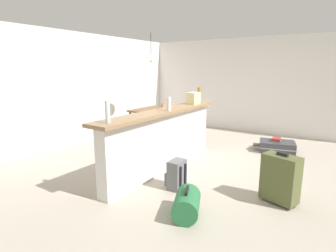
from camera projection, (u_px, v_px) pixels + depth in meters
name	position (u px, v px, depth m)	size (l,w,h in m)	color
ground_plane	(198.00, 163.00, 4.99)	(13.00, 13.00, 0.05)	#ADA393
wall_back	(85.00, 88.00, 6.37)	(6.60, 0.10, 2.50)	silver
wall_right	(241.00, 85.00, 7.37)	(0.10, 6.00, 2.50)	silver
partition_half_wall	(164.00, 142.00, 4.51)	(2.80, 0.20, 0.98)	silver
bar_countertop	(164.00, 112.00, 4.40)	(2.96, 0.40, 0.05)	#93704C
bottle_clear	(108.00, 112.00, 3.33)	(0.06, 0.06, 0.28)	silver
bottle_white	(169.00, 104.00, 4.33)	(0.07, 0.07, 0.22)	silver
bottle_amber	(199.00, 95.00, 5.39)	(0.07, 0.07, 0.30)	#9E661E
grocery_bag	(193.00, 98.00, 5.15)	(0.26, 0.18, 0.22)	beige
dining_table	(154.00, 113.00, 6.51)	(1.10, 0.80, 0.74)	brown
dining_chair_near_partition	(171.00, 120.00, 6.25)	(0.41, 0.41, 0.93)	#9E754C
pendant_lamp	(151.00, 57.00, 6.25)	(0.34, 0.34, 0.67)	black
suitcase_flat_charcoal	(277.00, 147.00, 5.57)	(0.65, 0.88, 0.22)	#38383D
duffel_bag_green	(187.00, 204.00, 3.12)	(0.56, 0.47, 0.34)	#286B3D
suitcase_upright_olive	(280.00, 178.00, 3.40)	(0.36, 0.49, 0.67)	#51562D
backpack_grey	(176.00, 175.00, 3.84)	(0.29, 0.26, 0.42)	slate
book_stack	(277.00, 139.00, 5.58)	(0.26, 0.21, 0.06)	tan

